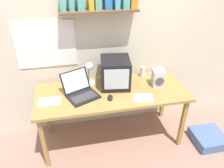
% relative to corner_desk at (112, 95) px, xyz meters
% --- Properties ---
extents(ground_plane, '(12.00, 12.00, 0.00)m').
position_rel_corner_desk_xyz_m(ground_plane, '(0.00, 0.00, -0.68)').
color(ground_plane, '#9D7564').
extents(back_wall, '(5.60, 0.24, 2.60)m').
position_rel_corner_desk_xyz_m(back_wall, '(-0.00, 0.43, 0.63)').
color(back_wall, beige).
rests_on(back_wall, ground_plane).
extents(corner_desk, '(1.76, 0.71, 0.74)m').
position_rel_corner_desk_xyz_m(corner_desk, '(0.00, 0.00, 0.00)').
color(corner_desk, '#A27C40').
rests_on(corner_desk, ground_plane).
extents(crt_monitor, '(0.38, 0.40, 0.35)m').
position_rel_corner_desk_xyz_m(crt_monitor, '(0.07, 0.13, 0.23)').
color(crt_monitor, black).
rests_on(crt_monitor, corner_desk).
extents(laptop, '(0.44, 0.46, 0.25)m').
position_rel_corner_desk_xyz_m(laptop, '(-0.37, 0.01, 0.12)').
color(laptop, black).
rests_on(laptop, corner_desk).
extents(desk_lamp, '(0.15, 0.17, 0.31)m').
position_rel_corner_desk_xyz_m(desk_lamp, '(-0.24, 0.19, 0.25)').
color(desk_lamp, white).
rests_on(desk_lamp, corner_desk).
extents(juice_glass, '(0.07, 0.07, 0.13)m').
position_rel_corner_desk_xyz_m(juice_glass, '(0.46, 0.28, 0.12)').
color(juice_glass, white).
rests_on(juice_glass, corner_desk).
extents(space_heater, '(0.16, 0.16, 0.20)m').
position_rel_corner_desk_xyz_m(space_heater, '(0.57, 0.02, 0.16)').
color(space_heater, silver).
rests_on(space_heater, corner_desk).
extents(computer_mouse, '(0.07, 0.11, 0.03)m').
position_rel_corner_desk_xyz_m(computer_mouse, '(-0.05, -0.14, 0.08)').
color(computer_mouse, black).
rests_on(computer_mouse, corner_desk).
extents(loose_paper_near_laptop, '(0.25, 0.20, 0.00)m').
position_rel_corner_desk_xyz_m(loose_paper_near_laptop, '(0.32, -0.21, 0.06)').
color(loose_paper_near_laptop, white).
rests_on(loose_paper_near_laptop, corner_desk).
extents(open_notebook, '(0.25, 0.17, 0.00)m').
position_rel_corner_desk_xyz_m(open_notebook, '(-0.71, -0.06, 0.06)').
color(open_notebook, white).
rests_on(open_notebook, corner_desk).
extents(floor_cushion, '(0.39, 0.39, 0.13)m').
position_rel_corner_desk_xyz_m(floor_cushion, '(1.22, -0.33, -0.62)').
color(floor_cushion, '#4E6996').
rests_on(floor_cushion, ground_plane).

